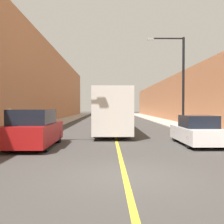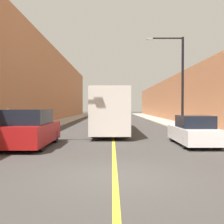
{
  "view_description": "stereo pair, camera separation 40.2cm",
  "coord_description": "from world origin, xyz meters",
  "px_view_note": "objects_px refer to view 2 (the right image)",
  "views": [
    {
      "loc": [
        -0.49,
        -7.58,
        2.03
      ],
      "look_at": [
        -0.14,
        15.81,
        1.55
      ],
      "focal_mm": 42.0,
      "sensor_mm": 36.0,
      "label": 1
    },
    {
      "loc": [
        -0.09,
        -7.59,
        2.03
      ],
      "look_at": [
        -0.14,
        15.81,
        1.55
      ],
      "focal_mm": 42.0,
      "sensor_mm": 36.0,
      "label": 2
    }
  ],
  "objects_px": {
    "bus": "(111,110)",
    "car_right_near": "(194,132)",
    "pedestrian": "(9,122)",
    "street_lamp_right": "(180,76)",
    "parked_suv_left": "(31,130)"
  },
  "relations": [
    {
      "from": "parked_suv_left",
      "to": "pedestrian",
      "type": "bearing_deg",
      "value": 126.07
    },
    {
      "from": "street_lamp_right",
      "to": "car_right_near",
      "type": "bearing_deg",
      "value": -98.81
    },
    {
      "from": "car_right_near",
      "to": "street_lamp_right",
      "type": "xyz_separation_m",
      "value": [
        1.21,
        7.78,
        3.82
      ]
    },
    {
      "from": "street_lamp_right",
      "to": "pedestrian",
      "type": "distance_m",
      "value": 13.56
    },
    {
      "from": "pedestrian",
      "to": "street_lamp_right",
      "type": "bearing_deg",
      "value": 22.47
    },
    {
      "from": "car_right_near",
      "to": "pedestrian",
      "type": "relative_size",
      "value": 2.39
    },
    {
      "from": "bus",
      "to": "pedestrian",
      "type": "bearing_deg",
      "value": -146.36
    },
    {
      "from": "parked_suv_left",
      "to": "street_lamp_right",
      "type": "xyz_separation_m",
      "value": [
        9.64,
        8.41,
        3.64
      ]
    },
    {
      "from": "car_right_near",
      "to": "street_lamp_right",
      "type": "height_order",
      "value": "street_lamp_right"
    },
    {
      "from": "bus",
      "to": "car_right_near",
      "type": "xyz_separation_m",
      "value": [
        4.45,
        -7.06,
        -1.04
      ]
    },
    {
      "from": "car_right_near",
      "to": "street_lamp_right",
      "type": "bearing_deg",
      "value": 81.19
    },
    {
      "from": "bus",
      "to": "pedestrian",
      "type": "relative_size",
      "value": 6.46
    },
    {
      "from": "bus",
      "to": "pedestrian",
      "type": "distance_m",
      "value": 7.79
    },
    {
      "from": "car_right_near",
      "to": "pedestrian",
      "type": "height_order",
      "value": "pedestrian"
    },
    {
      "from": "pedestrian",
      "to": "bus",
      "type": "bearing_deg",
      "value": 33.64
    }
  ]
}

